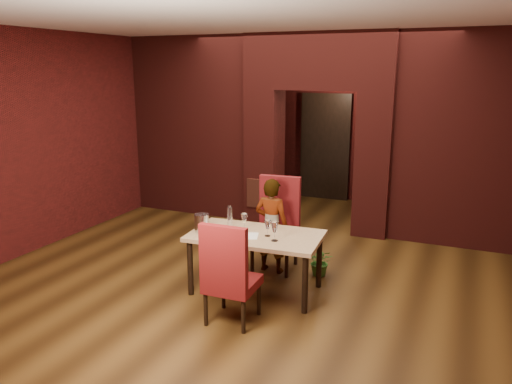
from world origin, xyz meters
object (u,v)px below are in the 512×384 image
Objects in this scene: dining_table at (256,263)px; water_bottle at (230,216)px; person_seated at (272,226)px; wine_glass_b at (268,228)px; chair_far at (275,225)px; wine_glass_a at (244,222)px; potted_plant at (321,262)px; wine_bucket at (202,223)px; wine_glass_c at (275,231)px; chair_near at (232,271)px.

water_bottle reaches higher than dining_table.
person_seated reaches higher than wine_glass_b.
chair_far reaches higher than wine_glass_a.
wine_glass_a is 0.55× the size of potted_plant.
wine_bucket is (-0.63, -0.18, 0.47)m from dining_table.
dining_table is 0.98m from potted_plant.
wine_glass_a is at bearing 29.09° from wine_bucket.
chair_far reaches higher than wine_glass_c.
wine_glass_a is (-0.12, -0.58, 0.20)m from person_seated.
wine_glass_a is at bearing 156.45° from wine_glass_c.
person_seated is at bearing -170.41° from potted_plant.
water_bottle is 1.36m from potted_plant.
person_seated is 5.58× the size of wine_glass_c.
chair_near reaches higher than wine_bucket.
wine_bucket is 0.79× the size of water_bottle.
chair_far is at bearing -87.39° from chair_near.
person_seated is at bearing 113.93° from wine_glass_c.
chair_near is 0.89× the size of person_seated.
wine_bucket reaches higher than wine_glass_b.
chair_far is 0.96m from wine_glass_c.
dining_table is 0.80m from chair_near.
wine_glass_b is 1.09m from potted_plant.
chair_near is 4.08× the size of water_bottle.
wine_glass_a is 0.22m from water_bottle.
wine_bucket is at bearing -126.96° from chair_far.
chair_near is 0.73m from wine_glass_c.
wine_glass_b reaches higher than potted_plant.
person_seated is at bearing 55.47° from wine_bucket.
wine_glass_b is 0.18m from wine_glass_c.
water_bottle is (-0.46, 0.88, 0.30)m from chair_near.
potted_plant is (1.22, 0.94, -0.65)m from wine_bucket.
wine_glass_c reaches higher than wine_glass_b.
wine_bucket reaches higher than potted_plant.
wine_glass_b is 0.85× the size of wine_glass_c.
water_bottle is at bearing 159.97° from dining_table.
wine_bucket is at bearing -177.41° from wine_glass_c.
chair_far is 6.42× the size of wine_glass_b.
wine_glass_a reaches higher than wine_glass_b.
water_bottle is (-0.35, -0.62, 0.25)m from chair_far.
wine_glass_a is at bearing 166.10° from wine_glass_b.
wine_glass_c is (0.34, -0.87, 0.22)m from chair_far.
wine_glass_a is (-0.18, 0.07, 0.47)m from dining_table.
person_seated is 1.03m from wine_bucket.
wine_bucket is at bearing 57.32° from person_seated.
chair_far is 0.77m from potted_plant.
wine_glass_b is (0.21, -0.66, 0.19)m from person_seated.
wine_glass_a is 0.51m from wine_bucket.
chair_far is 0.76m from water_bottle.
wine_glass_b is (0.09, 0.75, 0.26)m from chair_near.
potted_plant is (0.59, 0.76, -0.17)m from dining_table.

